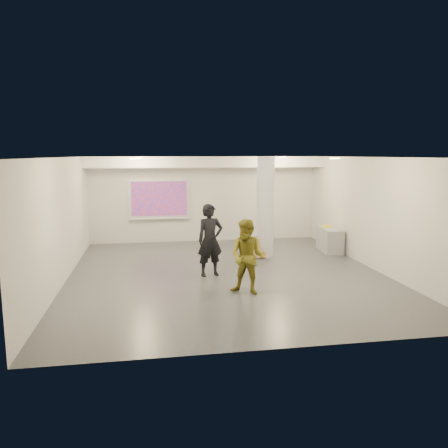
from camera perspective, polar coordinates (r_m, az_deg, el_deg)
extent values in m
cube|color=#34373B|center=(11.41, 0.34, -6.53)|extent=(8.00, 9.00, 0.01)
cube|color=white|center=(10.99, 0.35, 8.72)|extent=(8.00, 9.00, 0.01)
cube|color=silver|center=(15.52, -2.53, 3.27)|extent=(8.00, 0.01, 3.00)
cube|color=silver|center=(6.78, 6.95, -4.37)|extent=(8.00, 0.01, 3.00)
cube|color=silver|center=(11.13, -20.38, 0.41)|extent=(0.01, 9.00, 3.00)
cube|color=silver|center=(12.42, 18.84, 1.34)|extent=(0.01, 9.00, 3.00)
cube|color=white|center=(14.89, -2.31, 8.12)|extent=(8.00, 1.10, 0.36)
cylinder|color=#FFE37E|center=(13.32, -11.03, 8.53)|extent=(0.22, 0.22, 0.02)
cylinder|color=#FFE37E|center=(13.94, 7.58, 8.64)|extent=(0.22, 0.22, 0.02)
cylinder|color=#FFE37E|center=(9.32, -11.58, 8.35)|extent=(0.22, 0.22, 0.02)
cylinder|color=#FFE37E|center=(10.18, 14.29, 8.30)|extent=(0.22, 0.22, 0.02)
cylinder|color=silver|center=(13.16, 5.43, 2.20)|extent=(0.52, 0.52, 3.00)
cube|color=silver|center=(15.36, -8.46, 3.31)|extent=(2.10, 0.06, 1.40)
cube|color=#122FCF|center=(15.31, -8.46, 3.29)|extent=(1.90, 0.01, 1.20)
cube|color=silver|center=(15.38, -8.40, 0.69)|extent=(2.10, 0.08, 0.04)
cube|color=gray|center=(14.35, 13.64, -1.99)|extent=(0.67, 1.34, 0.75)
cube|color=#DEE809|center=(14.50, 13.27, -0.29)|extent=(0.31, 0.38, 0.03)
cube|color=#9F7345|center=(13.06, 3.30, -3.10)|extent=(0.60, 0.35, 0.64)
cube|color=#9F7345|center=(13.12, 4.36, -3.21)|extent=(0.52, 0.24, 0.56)
imported|color=black|center=(11.06, -1.82, -2.13)|extent=(0.75, 0.57, 1.84)
imported|color=olive|center=(9.64, 3.10, -4.32)|extent=(1.03, 0.97, 1.67)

